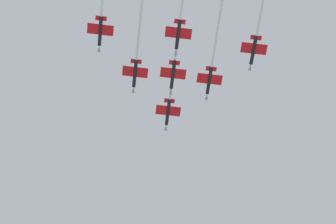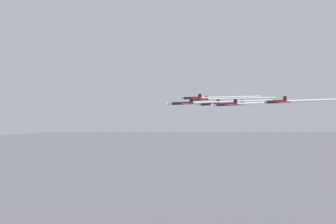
# 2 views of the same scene
# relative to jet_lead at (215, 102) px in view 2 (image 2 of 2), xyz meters

# --- Properties ---
(jet_lead) EXTENTS (9.22, 61.92, 2.66)m
(jet_lead) POSITION_rel_jet_lead_xyz_m (0.00, 0.00, 0.00)
(jet_lead) COLOR black
(jet_port_inner) EXTENTS (9.22, 59.86, 2.66)m
(jet_port_inner) POSITION_rel_jet_lead_xyz_m (-12.83, -13.09, -0.03)
(jet_port_inner) COLOR black
(jet_starboard_inner) EXTENTS (9.22, 53.88, 2.66)m
(jet_starboard_inner) POSITION_rel_jet_lead_xyz_m (13.84, -9.33, 1.47)
(jet_starboard_inner) COLOR black
(jet_port_outer) EXTENTS (9.22, 12.73, 2.66)m
(jet_port_outer) POSITION_rel_jet_lead_xyz_m (-0.12, 2.61, -0.81)
(jet_port_outer) COLOR black
(jet_starboard_outer) EXTENTS (9.22, 53.91, 2.66)m
(jet_starboard_outer) POSITION_rel_jet_lead_xyz_m (-25.73, -24.53, 1.42)
(jet_starboard_outer) COLOR black
(jet_center_rear) EXTENTS (9.22, 67.84, 2.66)m
(jet_center_rear) POSITION_rel_jet_lead_xyz_m (28.10, -28.19, -0.20)
(jet_center_rear) COLOR black
(jet_port_trail) EXTENTS (9.22, 68.17, 2.66)m
(jet_port_trail) POSITION_rel_jet_lead_xyz_m (1.45, -32.22, -1.36)
(jet_port_trail) COLOR black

